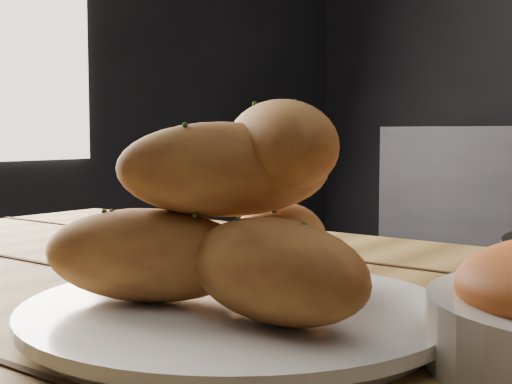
% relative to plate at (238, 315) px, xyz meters
% --- Properties ---
extents(plate, '(0.28, 0.28, 0.02)m').
position_rel_plate_xyz_m(plate, '(0.00, 0.00, 0.00)').
color(plate, white).
rests_on(plate, table).
extents(bread_rolls, '(0.25, 0.22, 0.13)m').
position_rel_plate_xyz_m(bread_rolls, '(-0.00, 0.00, 0.06)').
color(bread_rolls, '#AC762F').
rests_on(bread_rolls, plate).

